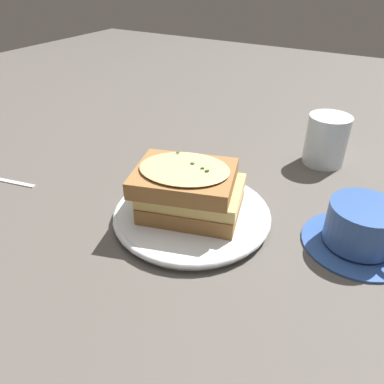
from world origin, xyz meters
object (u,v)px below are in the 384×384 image
at_px(dinner_plate, 192,214).
at_px(sandwich, 190,190).
at_px(teacup_with_saucer, 362,228).
at_px(water_glass, 326,140).

xyz_separation_m(dinner_plate, sandwich, (0.00, 0.00, 0.04)).
distance_m(dinner_plate, sandwich, 0.04).
xyz_separation_m(dinner_plate, teacup_with_saucer, (-0.22, -0.06, 0.02)).
distance_m(sandwich, water_glass, 0.30).
height_order(dinner_plate, teacup_with_saucer, teacup_with_saucer).
height_order(sandwich, teacup_with_saucer, sandwich).
relative_size(dinner_plate, water_glass, 2.51).
bearing_deg(teacup_with_saucer, sandwich, -145.10).
bearing_deg(dinner_plate, teacup_with_saucer, -164.03).
distance_m(sandwich, teacup_with_saucer, 0.23).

